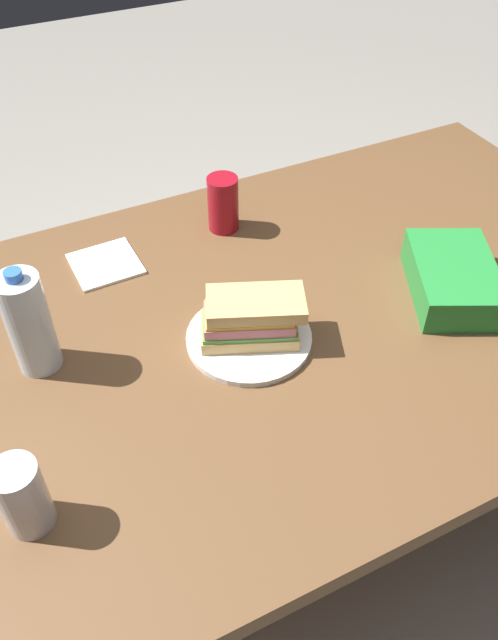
# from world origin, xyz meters

# --- Properties ---
(ground_plane) EXTENTS (8.00, 8.00, 0.00)m
(ground_plane) POSITION_xyz_m (0.00, 0.00, 0.00)
(ground_plane) COLOR gray
(dining_table) EXTENTS (1.71, 0.94, 0.74)m
(dining_table) POSITION_xyz_m (0.00, 0.00, 0.66)
(dining_table) COLOR brown
(dining_table) RESTS_ON ground_plane
(paper_plate) EXTENTS (0.23, 0.23, 0.01)m
(paper_plate) POSITION_xyz_m (-0.03, -0.03, 0.75)
(paper_plate) COLOR white
(paper_plate) RESTS_ON dining_table
(sandwich) EXTENTS (0.20, 0.15, 0.08)m
(sandwich) POSITION_xyz_m (-0.03, -0.03, 0.80)
(sandwich) COLOR #DBB26B
(sandwich) RESTS_ON paper_plate
(soda_can_red) EXTENTS (0.07, 0.07, 0.12)m
(soda_can_red) POSITION_xyz_m (0.07, 0.31, 0.80)
(soda_can_red) COLOR maroon
(soda_can_red) RESTS_ON dining_table
(chip_bag) EXTENTS (0.24, 0.27, 0.07)m
(chip_bag) POSITION_xyz_m (0.37, -0.08, 0.78)
(chip_bag) COLOR #268C38
(chip_bag) RESTS_ON dining_table
(water_bottle_tall) EXTENTS (0.07, 0.07, 0.20)m
(water_bottle_tall) POSITION_xyz_m (-0.38, 0.08, 0.84)
(water_bottle_tall) COLOR silver
(water_bottle_tall) RESTS_ON dining_table
(soda_can_silver) EXTENTS (0.07, 0.07, 0.12)m
(soda_can_silver) POSITION_xyz_m (-0.46, -0.21, 0.80)
(soda_can_silver) COLOR silver
(soda_can_silver) RESTS_ON dining_table
(paper_napkin) EXTENTS (0.13, 0.13, 0.01)m
(paper_napkin) POSITION_xyz_m (-0.20, 0.29, 0.75)
(paper_napkin) COLOR white
(paper_napkin) RESTS_ON dining_table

